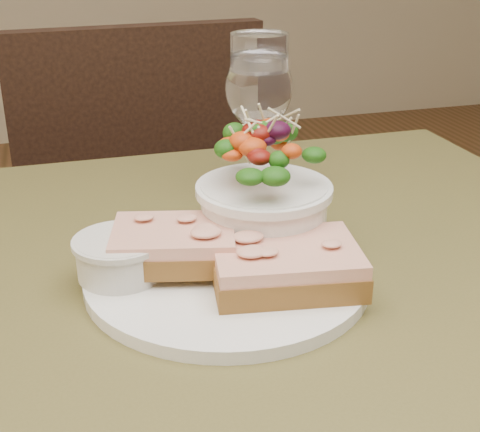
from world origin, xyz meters
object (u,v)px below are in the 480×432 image
object	(u,v)px
chair_far	(136,304)
salad_bowl	(264,186)
dinner_plate	(227,274)
wine_glass	(259,93)
cafe_table	(263,381)
sandwich_back	(174,244)
sandwich_front	(286,265)
ramekin	(120,255)

from	to	relation	value
chair_far	salad_bowl	distance (m)	0.87
salad_bowl	chair_far	bearing A→B (deg)	94.47
dinner_plate	wine_glass	distance (m)	0.24
chair_far	dinner_plate	xyz separation A→B (m)	(0.01, -0.73, 0.46)
cafe_table	sandwich_back	xyz separation A→B (m)	(-0.07, 0.04, 0.14)
sandwich_front	ramekin	bearing A→B (deg)	167.57
cafe_table	dinner_plate	world-z (taller)	dinner_plate
ramekin	sandwich_back	bearing A→B (deg)	-0.12
chair_far	sandwich_front	distance (m)	0.91
cafe_table	ramekin	size ratio (longest dim) A/B	10.65
cafe_table	ramekin	world-z (taller)	ramekin
dinner_plate	wine_glass	world-z (taller)	wine_glass
sandwich_back	wine_glass	world-z (taller)	wine_glass
dinner_plate	wine_glass	xyz separation A→B (m)	(0.09, 0.19, 0.12)
chair_far	dinner_plate	distance (m)	0.87
cafe_table	wine_glass	bearing A→B (deg)	73.76
chair_far	ramekin	xyz separation A→B (m)	(-0.09, -0.72, 0.49)
sandwich_front	wine_glass	xyz separation A→B (m)	(0.05, 0.23, 0.09)
sandwich_front	ramekin	size ratio (longest dim) A/B	1.85
chair_far	sandwich_back	bearing A→B (deg)	83.17
sandwich_front	sandwich_back	xyz separation A→B (m)	(-0.09, 0.05, 0.01)
dinner_plate	sandwich_front	bearing A→B (deg)	-41.76
chair_far	sandwich_front	world-z (taller)	chair_far
sandwich_front	sandwich_back	size ratio (longest dim) A/B	1.10
dinner_plate	ramekin	size ratio (longest dim) A/B	3.43
cafe_table	chair_far	world-z (taller)	chair_far
ramekin	cafe_table	bearing A→B (deg)	-18.13
sandwich_front	salad_bowl	world-z (taller)	salad_bowl
wine_glass	dinner_plate	bearing A→B (deg)	-115.49
ramekin	wine_glass	world-z (taller)	wine_glass
wine_glass	salad_bowl	bearing A→B (deg)	-105.81
chair_far	wine_glass	distance (m)	0.80
cafe_table	chair_far	bearing A→B (deg)	92.54
chair_far	sandwich_back	xyz separation A→B (m)	(-0.04, -0.72, 0.49)
cafe_table	dinner_plate	distance (m)	0.11
sandwich_front	sandwich_back	distance (m)	0.10
sandwich_front	wine_glass	distance (m)	0.25
ramekin	salad_bowl	world-z (taller)	salad_bowl
ramekin	sandwich_front	bearing A→B (deg)	-21.36
salad_bowl	dinner_plate	bearing A→B (deg)	-139.42
dinner_plate	sandwich_back	world-z (taller)	sandwich_back
cafe_table	salad_bowl	distance (m)	0.19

